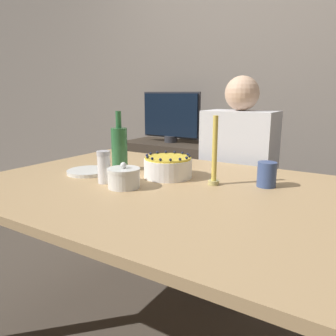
# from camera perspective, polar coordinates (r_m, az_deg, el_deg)

# --- Properties ---
(wall_behind) EXTENTS (8.00, 0.05, 2.60)m
(wall_behind) POSITION_cam_1_polar(r_m,az_deg,el_deg) (2.55, 17.65, 17.07)
(wall_behind) COLOR slate
(wall_behind) RESTS_ON ground_plane
(dining_table) EXTENTS (1.57, 1.08, 0.73)m
(dining_table) POSITION_cam_1_polar(r_m,az_deg,el_deg) (1.33, -0.33, -6.97)
(dining_table) COLOR tan
(dining_table) RESTS_ON ground_plane
(cake) EXTENTS (0.21, 0.21, 0.10)m
(cake) POSITION_cam_1_polar(r_m,az_deg,el_deg) (1.42, -0.00, 0.16)
(cake) COLOR white
(cake) RESTS_ON dining_table
(sugar_bowl) EXTENTS (0.13, 0.13, 0.10)m
(sugar_bowl) POSITION_cam_1_polar(r_m,az_deg,el_deg) (1.28, -7.70, -1.69)
(sugar_bowl) COLOR silver
(sugar_bowl) RESTS_ON dining_table
(sugar_shaker) EXTENTS (0.05, 0.05, 0.13)m
(sugar_shaker) POSITION_cam_1_polar(r_m,az_deg,el_deg) (1.35, -11.09, 0.19)
(sugar_shaker) COLOR white
(sugar_shaker) RESTS_ON dining_table
(plate_stack) EXTENTS (0.20, 0.20, 0.02)m
(plate_stack) POSITION_cam_1_polar(r_m,az_deg,el_deg) (1.54, -13.65, -0.59)
(plate_stack) COLOR silver
(plate_stack) RESTS_ON dining_table
(candle) EXTENTS (0.04, 0.04, 0.27)m
(candle) POSITION_cam_1_polar(r_m,az_deg,el_deg) (1.30, 8.10, 1.85)
(candle) COLOR tan
(candle) RESTS_ON dining_table
(bottle) EXTENTS (0.07, 0.07, 0.28)m
(bottle) POSITION_cam_1_polar(r_m,az_deg,el_deg) (1.56, -8.46, 3.49)
(bottle) COLOR #2D6638
(bottle) RESTS_ON dining_table
(cup) EXTENTS (0.07, 0.07, 0.10)m
(cup) POSITION_cam_1_polar(r_m,az_deg,el_deg) (1.33, 16.81, -1.07)
(cup) COLOR #384C7F
(cup) RESTS_ON dining_table
(person_man_blue_shirt) EXTENTS (0.40, 0.34, 1.18)m
(person_man_blue_shirt) POSITION_cam_1_polar(r_m,az_deg,el_deg) (1.99, 11.95, -4.24)
(person_man_blue_shirt) COLOR #595960
(person_man_blue_shirt) RESTS_ON ground_plane
(side_cabinet) EXTENTS (0.73, 0.42, 0.71)m
(side_cabinet) POSITION_cam_1_polar(r_m,az_deg,el_deg) (2.69, 0.45, -2.99)
(side_cabinet) COLOR #382D23
(side_cabinet) RESTS_ON ground_plane
(tv_monitor) EXTENTS (0.50, 0.10, 0.39)m
(tv_monitor) POSITION_cam_1_polar(r_m,az_deg,el_deg) (2.59, 0.51, 8.97)
(tv_monitor) COLOR #2D2D33
(tv_monitor) RESTS_ON side_cabinet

